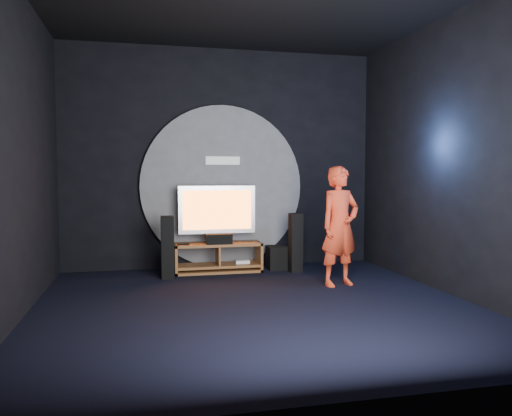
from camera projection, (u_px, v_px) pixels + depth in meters
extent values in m
plane|color=black|center=(256.00, 305.00, 5.73)|extent=(5.00, 5.00, 0.00)
cube|color=black|center=(222.00, 159.00, 8.04)|extent=(5.00, 0.04, 3.50)
cube|color=black|center=(342.00, 137.00, 3.18)|extent=(5.00, 0.04, 3.50)
cube|color=black|center=(16.00, 150.00, 5.06)|extent=(0.04, 5.00, 3.50)
cube|color=black|center=(453.00, 155.00, 6.16)|extent=(0.04, 5.00, 3.50)
cylinder|color=#515156|center=(222.00, 187.00, 8.02)|extent=(2.60, 0.08, 2.60)
cube|color=white|center=(223.00, 161.00, 7.94)|extent=(0.55, 0.03, 0.13)
cube|color=#8F5D2C|center=(218.00, 244.00, 7.67)|extent=(1.33, 0.45, 0.04)
cube|color=#8F5D2C|center=(218.00, 265.00, 7.69)|extent=(1.29, 0.42, 0.04)
cube|color=#8F5D2C|center=(176.00, 259.00, 7.54)|extent=(0.04, 0.45, 0.45)
cube|color=#8F5D2C|center=(259.00, 256.00, 7.82)|extent=(0.04, 0.45, 0.45)
cube|color=#8F5D2C|center=(218.00, 255.00, 7.68)|extent=(0.03, 0.40, 0.29)
cube|color=#8F5D2C|center=(218.00, 270.00, 7.70)|extent=(1.33, 0.45, 0.04)
cube|color=silver|center=(242.00, 261.00, 7.77)|extent=(0.22, 0.16, 0.05)
cube|color=silver|center=(217.00, 241.00, 7.73)|extent=(0.36, 0.22, 0.04)
cylinder|color=silver|center=(217.00, 236.00, 7.73)|extent=(0.07, 0.07, 0.10)
cube|color=silver|center=(217.00, 210.00, 7.70)|extent=(1.19, 0.06, 0.74)
cube|color=orange|center=(217.00, 210.00, 7.67)|extent=(1.06, 0.01, 0.60)
cube|color=black|center=(219.00, 239.00, 7.54)|extent=(0.40, 0.15, 0.15)
cube|color=black|center=(183.00, 244.00, 7.43)|extent=(0.18, 0.05, 0.02)
cube|color=black|center=(167.00, 247.00, 7.17)|extent=(0.18, 0.20, 0.91)
cube|color=black|center=(296.00, 243.00, 7.66)|extent=(0.18, 0.20, 0.91)
cube|color=black|center=(278.00, 258.00, 7.90)|extent=(0.33, 0.33, 0.37)
imported|color=red|center=(340.00, 226.00, 6.71)|extent=(0.67, 0.53, 1.62)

